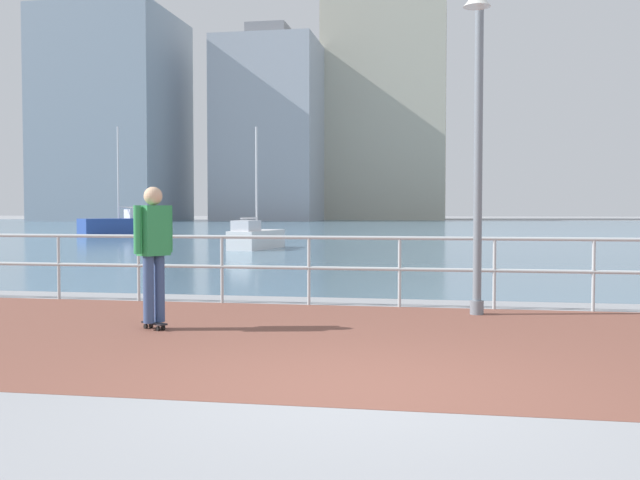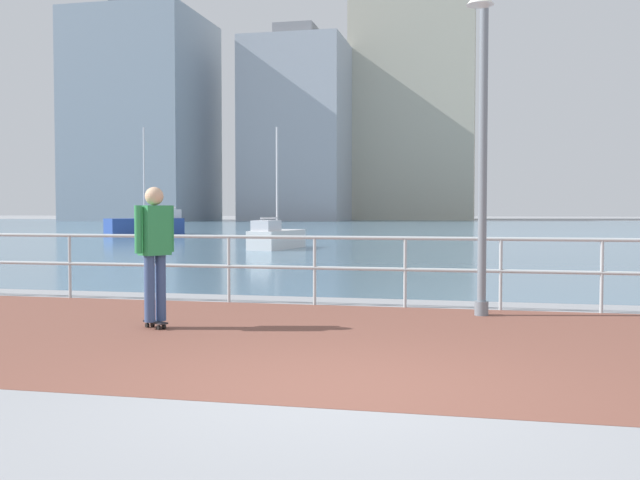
{
  "view_description": "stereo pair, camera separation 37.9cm",
  "coord_description": "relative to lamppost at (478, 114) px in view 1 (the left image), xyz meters",
  "views": [
    {
      "loc": [
        0.72,
        -5.84,
        1.48
      ],
      "look_at": [
        -0.86,
        3.12,
        1.1
      ],
      "focal_mm": 40.96,
      "sensor_mm": 36.0,
      "label": 1
    },
    {
      "loc": [
        1.09,
        -5.77,
        1.48
      ],
      "look_at": [
        -0.86,
        3.12,
        1.1
      ],
      "focal_mm": 40.96,
      "sensor_mm": 36.0,
      "label": 2
    }
  ],
  "objects": [
    {
      "name": "tower_concrete",
      "position": [
        -9.29,
        96.62,
        13.07
      ],
      "size": [
        16.92,
        17.44,
        33.39
      ],
      "color": "#B2AD99",
      "rests_on": "ground"
    },
    {
      "name": "sailboat_blue",
      "position": [
        -19.1,
        29.43,
        -2.2
      ],
      "size": [
        3.93,
        4.29,
        6.25
      ],
      "color": "#284799",
      "rests_on": "ground"
    },
    {
      "name": "tower_brick",
      "position": [
        -23.55,
        82.56,
        9.04
      ],
      "size": [
        12.95,
        10.98,
        25.32
      ],
      "color": "#A3A8B2",
      "rests_on": "ground"
    },
    {
      "name": "tower_beige",
      "position": [
        -43.18,
        78.61,
        10.59
      ],
      "size": [
        15.88,
        15.91,
        28.44
      ],
      "color": "#8493A3",
      "rests_on": "ground"
    },
    {
      "name": "lamppost",
      "position": [
        0.0,
        0.0,
        0.0
      ],
      "size": [
        0.36,
        0.82,
        5.05
      ],
      "color": "slate",
      "rests_on": "ground"
    },
    {
      "name": "harbor_water",
      "position": [
        -1.11,
        45.77,
        -2.79
      ],
      "size": [
        180.0,
        88.0,
        0.0
      ],
      "primitive_type": "cube",
      "color": "slate",
      "rests_on": "ground"
    },
    {
      "name": "brick_paving",
      "position": [
        -1.11,
        -2.1,
        -2.79
      ],
      "size": [
        28.0,
        5.73,
        0.01
      ],
      "primitive_type": "cube",
      "color": "brown",
      "rests_on": "ground"
    },
    {
      "name": "ground",
      "position": [
        -1.11,
        35.56,
        -2.8
      ],
      "size": [
        220.0,
        220.0,
        0.0
      ],
      "primitive_type": "plane",
      "color": "gray"
    },
    {
      "name": "sailboat_navy",
      "position": [
        -7.47,
        16.06,
        -2.36
      ],
      "size": [
        1.46,
        3.35,
        4.56
      ],
      "color": "white",
      "rests_on": "ground"
    },
    {
      "name": "waterfront_railing",
      "position": [
        -1.11,
        0.77,
        -2.05
      ],
      "size": [
        25.25,
        0.06,
        1.08
      ],
      "color": "#B2BCC1",
      "rests_on": "ground"
    },
    {
      "name": "skateboarder",
      "position": [
        -3.95,
        -1.84,
        -1.74
      ],
      "size": [
        0.4,
        0.51,
        1.76
      ],
      "color": "black",
      "rests_on": "ground"
    }
  ]
}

